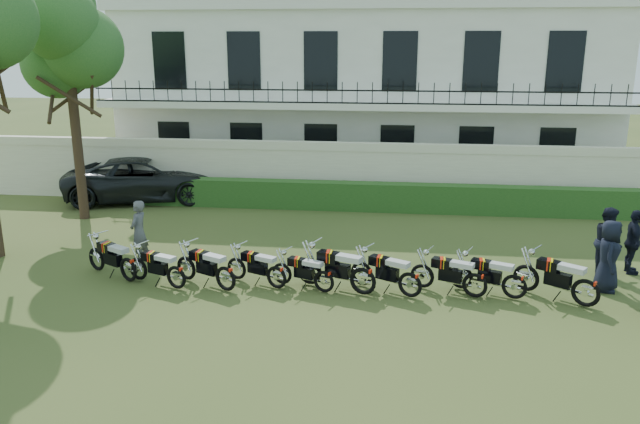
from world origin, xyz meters
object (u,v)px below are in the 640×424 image
object	(u,v)px
tree_west_near	(68,39)
inspector	(139,232)
motorcycle_3	(277,272)
motorcycle_1	(176,272)
motorcycle_7	(475,279)
suv	(146,179)
motorcycle_4	(324,276)
officer_5	(633,242)
motorcycle_8	(515,281)
motorcycle_9	(587,286)
officer_4	(608,241)
motorcycle_6	(410,279)
motorcycle_0	(128,264)
motorcycle_5	(363,274)
motorcycle_2	(225,273)
officer_3	(609,256)

from	to	relation	value
tree_west_near	inspector	size ratio (longest dim) A/B	4.58
motorcycle_3	inspector	world-z (taller)	inspector
motorcycle_1	motorcycle_7	world-z (taller)	motorcycle_7
motorcycle_3	motorcycle_7	bearing A→B (deg)	-66.50
motorcycle_7	suv	bearing A→B (deg)	75.40
motorcycle_4	suv	xyz separation A→B (m)	(-7.74, 8.27, 0.39)
tree_west_near	officer_5	bearing A→B (deg)	-11.12
motorcycle_7	motorcycle_1	bearing A→B (deg)	113.94
motorcycle_4	motorcycle_8	world-z (taller)	motorcycle_8
motorcycle_8	motorcycle_1	bearing A→B (deg)	115.52
motorcycle_4	motorcycle_8	xyz separation A→B (m)	(4.43, 0.15, 0.04)
motorcycle_9	officer_4	xyz separation A→B (m)	(1.11, 2.27, 0.37)
tree_west_near	officer_4	distance (m)	16.98
motorcycle_7	suv	size ratio (longest dim) A/B	0.30
motorcycle_3	suv	distance (m)	10.49
suv	officer_4	xyz separation A→B (m)	(14.79, -6.12, 0.07)
motorcycle_7	officer_5	world-z (taller)	officer_5
motorcycle_4	motorcycle_6	xyz separation A→B (m)	(2.03, -0.05, 0.05)
motorcycle_9	officer_4	world-z (taller)	officer_4
motorcycle_0	officer_5	bearing A→B (deg)	-50.62
motorcycle_3	motorcycle_5	bearing A→B (deg)	-70.42
officer_4	motorcycle_0	bearing A→B (deg)	114.45
motorcycle_0	motorcycle_6	distance (m)	6.93
motorcycle_2	inspector	world-z (taller)	inspector
motorcycle_9	officer_3	distance (m)	1.42
motorcycle_7	motorcycle_9	bearing A→B (deg)	-74.37
inspector	officer_5	xyz separation A→B (m)	(12.91, 0.75, -0.02)
officer_4	motorcycle_7	bearing A→B (deg)	134.76
motorcycle_0	motorcycle_5	bearing A→B (deg)	-61.83
motorcycle_2	tree_west_near	bearing A→B (deg)	75.20
motorcycle_2	motorcycle_7	world-z (taller)	motorcycle_2
motorcycle_4	motorcycle_3	bearing A→B (deg)	105.63
motorcycle_0	motorcycle_4	xyz separation A→B (m)	(4.90, -0.11, -0.06)
motorcycle_4	motorcycle_6	distance (m)	2.03
motorcycle_7	motorcycle_9	distance (m)	2.42
tree_west_near	officer_3	size ratio (longest dim) A/B	4.51
suv	inspector	world-z (taller)	inspector
motorcycle_1	suv	xyz separation A→B (m)	(-4.18, 8.48, 0.36)
motorcycle_9	motorcycle_1	bearing A→B (deg)	125.41
officer_5	officer_4	bearing A→B (deg)	109.77
motorcycle_4	officer_4	size ratio (longest dim) A/B	0.91
officer_3	motorcycle_0	bearing A→B (deg)	109.38
motorcycle_1	motorcycle_8	bearing A→B (deg)	-65.84
motorcycle_1	motorcycle_3	bearing A→B (deg)	-60.86
motorcycle_0	motorcycle_9	world-z (taller)	motorcycle_9
motorcycle_5	motorcycle_8	world-z (taller)	motorcycle_5
motorcycle_7	suv	xyz separation A→B (m)	(-11.27, 8.16, 0.34)
motorcycle_0	motorcycle_1	distance (m)	1.38
officer_3	motorcycle_8	bearing A→B (deg)	125.57
motorcycle_2	motorcycle_8	bearing A→B (deg)	-60.30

